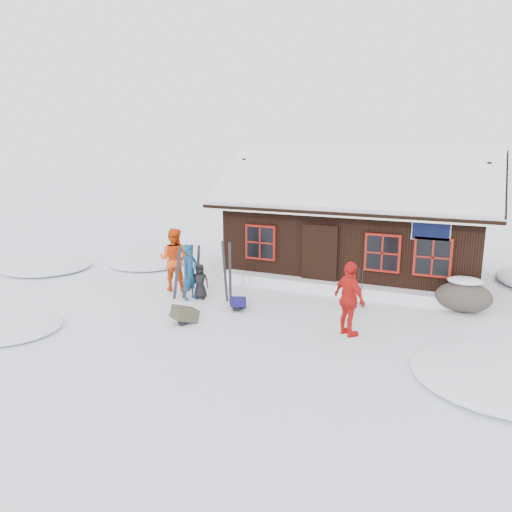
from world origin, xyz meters
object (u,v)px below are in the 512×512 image
Objects in this scene: skier_crouched at (200,281)px; ski_pair_left at (182,274)px; backpack_blue at (238,304)px; backpack_olive at (185,317)px; skier_orange_right at (349,299)px; boulder at (464,296)px; skier_orange_left at (174,259)px; ski_poles at (359,288)px; skier_teal at (190,272)px.

ski_pair_left reaches higher than skier_crouched.
backpack_blue is 0.90× the size of backpack_olive.
backpack_blue is (-3.23, 0.64, -0.76)m from skier_orange_right.
backpack_olive is at bearing -89.01° from skier_crouched.
skier_orange_left is at bearing -170.18° from boulder.
skier_orange_right is 1.72× the size of skier_crouched.
boulder is at bearing -90.48° from skier_orange_right.
backpack_blue is (1.95, -0.22, -0.62)m from ski_pair_left.
ski_poles is (5.63, 0.72, -0.45)m from skier_orange_left.
skier_crouched is 1.74× the size of backpack_olive.
backpack_olive reaches higher than backpack_blue.
skier_teal is 1.57× the size of skier_crouched.
skier_orange_left is 3.25× the size of backpack_olive.
boulder is 0.92× the size of ski_pair_left.
skier_orange_left is at bearing 138.91° from backpack_blue.
backpack_blue is at bearing 92.40° from backpack_olive.
skier_crouched is at bearing -44.13° from skier_teal.
skier_teal reaches higher than backpack_olive.
skier_orange_left is 1.21× the size of ski_pair_left.
boulder is 2.80m from ski_poles.
skier_crouched is (0.24, 0.17, -0.30)m from skier_teal.
skier_orange_right reaches higher than backpack_olive.
backpack_blue is (2.65, -0.91, -0.83)m from skier_orange_left.
skier_orange_left is 1.00m from ski_pair_left.
ski_poles is at bearing -3.42° from ski_pair_left.
skier_orange_right is at bearing -28.77° from ski_pair_left.
backpack_olive is at bearing -139.92° from backpack_blue.
ski_poles is (-2.71, -0.73, 0.09)m from boulder.
ski_pair_left is (0.69, -0.69, -0.22)m from skier_orange_left.
backpack_olive is (1.16, -1.73, -0.60)m from ski_pair_left.
skier_orange_left is 5.69m from ski_poles.
ski_pair_left is 1.42× the size of ski_poles.
skier_teal is at bearing -163.85° from ski_poles.
ski_pair_left is at bearing -164.12° from ski_poles.
skier_orange_right reaches higher than boulder.
skier_teal is 0.91× the size of skier_orange_right.
ski_poles is 1.90× the size of backpack_olive.
skier_orange_left is (-0.94, 0.64, 0.16)m from skier_teal.
ski_poles is at bearing -44.90° from skier_orange_right.
skier_teal is 1.44× the size of ski_poles.
skier_orange_left reaches higher than skier_orange_right.
ski_poles is (4.69, 1.36, -0.29)m from skier_teal.
skier_orange_left is 8.48m from boulder.
ski_poles reaches higher than boulder.
boulder is at bearing 15.02° from ski_poles.
boulder is at bearing -2.90° from skier_crouched.
skier_crouched is at bearing 139.09° from backpack_olive.
ski_pair_left is 5.14m from ski_poles.
backpack_olive is at bearing -75.57° from ski_pair_left.
skier_teal is 0.84× the size of skier_orange_left.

